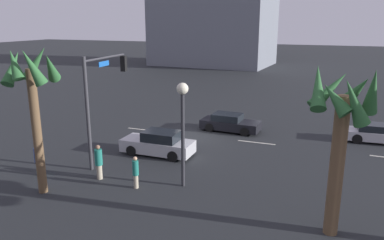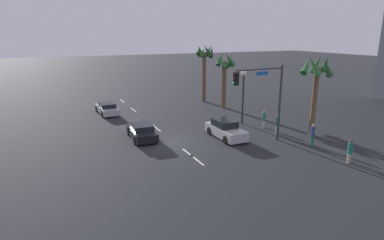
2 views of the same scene
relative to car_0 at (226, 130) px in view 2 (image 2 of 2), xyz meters
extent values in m
plane|color=#232628|center=(-0.87, -4.40, -0.68)|extent=(220.00, 220.00, 0.00)
cube|color=silver|center=(-18.87, -4.40, -0.67)|extent=(2.21, 0.14, 0.01)
cube|color=silver|center=(-13.23, -4.40, -0.67)|extent=(2.28, 0.14, 0.01)
cube|color=silver|center=(-5.14, -4.40, -0.67)|extent=(2.54, 0.14, 0.01)
cube|color=silver|center=(2.05, -4.40, -0.67)|extent=(1.84, 0.14, 0.01)
cube|color=silver|center=(3.66, -4.40, -0.67)|extent=(2.10, 0.14, 0.01)
cube|color=#B7B7BC|center=(0.06, 0.00, -0.14)|extent=(4.41, 1.74, 0.75)
cube|color=black|center=(-0.20, 0.00, 0.52)|extent=(2.12, 1.53, 0.57)
cylinder|color=black|center=(1.42, 0.82, -0.36)|extent=(0.64, 0.22, 0.64)
cylinder|color=black|center=(1.43, -0.81, -0.36)|extent=(0.64, 0.22, 0.64)
cylinder|color=black|center=(-1.31, 0.81, -0.36)|extent=(0.64, 0.22, 0.64)
cylinder|color=black|center=(-1.30, -0.82, -0.36)|extent=(0.64, 0.22, 0.64)
cube|color=black|center=(-2.76, -6.48, -0.20)|extent=(4.40, 2.00, 0.64)
cube|color=black|center=(-2.50, -6.50, 0.36)|extent=(2.15, 1.67, 0.48)
cylinder|color=black|center=(-4.14, -7.25, -0.36)|extent=(0.65, 0.25, 0.64)
cylinder|color=black|center=(-4.05, -5.58, -0.36)|extent=(0.65, 0.25, 0.64)
cylinder|color=black|center=(-1.47, -7.39, -0.36)|extent=(0.65, 0.25, 0.64)
cylinder|color=black|center=(-1.38, -5.72, -0.36)|extent=(0.65, 0.25, 0.64)
cube|color=#B7B7BC|center=(-12.78, -7.49, -0.21)|extent=(4.61, 1.91, 0.61)
cube|color=black|center=(-12.51, -7.48, 0.32)|extent=(2.25, 1.58, 0.46)
cylinder|color=black|center=(-14.14, -8.35, -0.36)|extent=(0.65, 0.26, 0.64)
cylinder|color=black|center=(-14.23, -6.80, -0.36)|extent=(0.65, 0.26, 0.64)
cylinder|color=black|center=(-11.34, -8.18, -0.36)|extent=(0.65, 0.26, 0.64)
cylinder|color=black|center=(-11.43, -6.64, -0.36)|extent=(0.65, 0.26, 0.64)
cylinder|color=#38383D|center=(2.38, 3.52, 2.40)|extent=(0.20, 0.20, 6.16)
cylinder|color=#38383D|center=(2.55, 1.33, 5.23)|extent=(0.45, 4.39, 0.12)
cube|color=black|center=(2.71, -0.86, 4.66)|extent=(0.34, 0.34, 0.95)
sphere|color=#360503|center=(2.72, -1.04, 4.95)|extent=(0.20, 0.20, 0.20)
sphere|color=#392605|center=(2.72, -1.04, 4.65)|extent=(0.20, 0.20, 0.20)
sphere|color=green|center=(2.72, -1.04, 4.35)|extent=(0.20, 0.20, 0.20)
cube|color=#1959B2|center=(2.53, 1.55, 4.91)|extent=(0.12, 1.10, 0.28)
cylinder|color=#2D2D33|center=(-3.14, 3.69, 1.63)|extent=(0.18, 0.18, 4.61)
sphere|color=#F2EACC|center=(-3.14, 3.69, 4.21)|extent=(0.56, 0.56, 0.56)
cylinder|color=#1E7266|center=(4.53, 5.17, -0.32)|extent=(0.33, 0.33, 0.72)
cylinder|color=#2D478C|center=(4.53, 5.17, 0.44)|extent=(0.44, 0.44, 0.79)
sphere|color=tan|center=(4.53, 5.17, 0.94)|extent=(0.21, 0.21, 0.21)
cylinder|color=#B2A58C|center=(-1.08, 4.74, -0.34)|extent=(0.29, 0.29, 0.68)
cylinder|color=#1E7266|center=(-1.08, 4.74, 0.38)|extent=(0.38, 0.38, 0.75)
sphere|color=tan|center=(-1.08, 4.74, 0.85)|extent=(0.20, 0.20, 0.20)
cylinder|color=#B2A58C|center=(8.39, 4.72, -0.34)|extent=(0.26, 0.26, 0.68)
cylinder|color=#1E7266|center=(8.39, 4.72, 0.38)|extent=(0.35, 0.35, 0.74)
sphere|color=brown|center=(8.39, 4.72, 0.85)|extent=(0.20, 0.20, 0.20)
cylinder|color=#B2A58C|center=(1.22, 4.45, -0.29)|extent=(0.40, 0.40, 0.77)
cylinder|color=#1E7266|center=(1.22, 4.45, 0.51)|extent=(0.53, 0.53, 0.84)
sphere|color=#8C664C|center=(1.22, 4.45, 1.05)|extent=(0.23, 0.23, 0.23)
cylinder|color=brown|center=(-10.06, 5.60, 2.02)|extent=(0.53, 0.53, 5.40)
cone|color=#2D6633|center=(-9.17, 5.74, 5.00)|extent=(0.80, 1.66, 1.74)
cone|color=#2D6633|center=(-9.78, 6.16, 4.69)|extent=(1.40, 1.08, 1.29)
cone|color=#2D6633|center=(-10.38, 6.36, 4.66)|extent=(1.32, 0.97, 1.73)
cone|color=#2D6633|center=(-10.94, 5.58, 4.93)|extent=(0.58, 1.30, 1.82)
cone|color=#2D6633|center=(-10.46, 5.09, 4.83)|extent=(1.34, 1.22, 1.35)
cone|color=#2D6633|center=(-9.55, 4.87, 4.77)|extent=(1.70, 1.43, 1.61)
cylinder|color=brown|center=(2.86, 6.71, 2.27)|extent=(0.41, 0.41, 5.90)
cone|color=#2D6633|center=(3.69, 6.87, 5.24)|extent=(0.82, 1.55, 1.68)
cone|color=#2D6633|center=(3.07, 7.34, 5.45)|extent=(1.17, 0.87, 1.43)
cone|color=#2D6633|center=(2.24, 7.21, 5.37)|extent=(1.16, 1.26, 1.69)
cone|color=#2D6633|center=(2.11, 6.27, 5.28)|extent=(1.33, 1.74, 1.56)
cone|color=#2D6633|center=(3.23, 5.94, 5.36)|extent=(1.50, 1.11, 1.75)
cylinder|color=brown|center=(-14.28, 5.14, 2.44)|extent=(0.48, 0.48, 6.24)
cone|color=#235628|center=(-13.53, 5.17, 5.82)|extent=(0.61, 1.33, 1.55)
cone|color=#235628|center=(-13.96, 5.98, 5.60)|extent=(1.75, 1.12, 1.69)
cone|color=#235628|center=(-14.53, 5.85, 5.70)|extent=(1.43, 0.97, 1.57)
cone|color=#235628|center=(-14.94, 5.13, 5.52)|extent=(0.57, 1.37, 1.27)
cone|color=#235628|center=(-14.65, 4.57, 5.82)|extent=(1.47, 1.23, 1.30)
cone|color=#235628|center=(-14.00, 4.49, 5.69)|extent=(1.31, 0.98, 1.51)
camera|label=1|loc=(-9.73, 19.60, 7.27)|focal=35.21mm
camera|label=2|loc=(22.78, -13.58, 7.83)|focal=30.65mm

